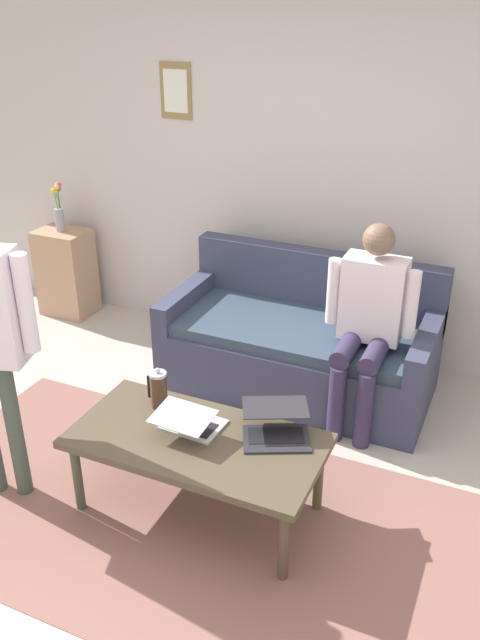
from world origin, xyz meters
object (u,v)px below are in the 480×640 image
(coffee_table, at_px, (197,445))
(side_shelf, at_px, (66,272))
(french_press, at_px, (159,389))
(person_seated, at_px, (369,316))
(couch, at_px, (300,345))
(laptop_center, at_px, (190,422))
(laptop_left, at_px, (276,427))
(flower_vase, at_px, (59,210))

(coffee_table, xyz_separation_m, side_shelf, (2.11, -1.69, -0.05))
(french_press, relative_size, person_seated, 0.18)
(couch, height_order, person_seated, person_seated)
(laptop_center, distance_m, person_seated, 1.30)
(coffee_table, distance_m, person_seated, 1.33)
(laptop_left, bearing_deg, flower_vase, -31.57)
(coffee_table, height_order, flower_vase, flower_vase)
(laptop_center, bearing_deg, flower_vase, -38.86)
(coffee_table, distance_m, laptop_center, 0.12)
(couch, relative_size, coffee_table, 1.39)
(couch, bearing_deg, coffee_table, 87.24)
(side_shelf, distance_m, flower_vase, 0.54)
(laptop_center, distance_m, flower_vase, 2.65)
(laptop_left, relative_size, laptop_center, 1.33)
(couch, xyz_separation_m, flower_vase, (2.17, -0.30, 0.59))
(french_press, xyz_separation_m, flower_vase, (1.79, -1.52, 0.34))
(french_press, bearing_deg, coffee_table, 151.20)
(coffee_table, bearing_deg, laptop_left, -152.58)
(couch, distance_m, person_seated, 0.69)
(couch, relative_size, french_press, 7.51)
(french_press, bearing_deg, person_seated, -131.45)
(couch, relative_size, laptop_center, 5.33)
(laptop_center, relative_size, flower_vase, 0.83)
(french_press, distance_m, person_seated, 1.33)
(coffee_table, distance_m, flower_vase, 2.75)
(couch, relative_size, laptop_left, 4.01)
(flower_vase, bearing_deg, laptop_center, 141.14)
(coffee_table, relative_size, side_shelf, 1.77)
(side_shelf, bearing_deg, laptop_center, 141.20)
(laptop_left, bearing_deg, person_seated, -101.81)
(coffee_table, relative_size, laptop_center, 3.84)
(coffee_table, bearing_deg, flower_vase, -38.85)
(coffee_table, bearing_deg, person_seated, -115.66)
(coffee_table, relative_size, flower_vase, 3.20)
(couch, distance_m, laptop_center, 1.36)
(person_seated, bearing_deg, laptop_left, 78.19)
(laptop_center, distance_m, french_press, 0.29)
(couch, distance_m, flower_vase, 2.27)
(laptop_left, distance_m, french_press, 0.67)
(coffee_table, xyz_separation_m, french_press, (0.32, -0.17, 0.15))
(laptop_left, height_order, laptop_center, laptop_center)
(french_press, bearing_deg, couch, -107.46)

